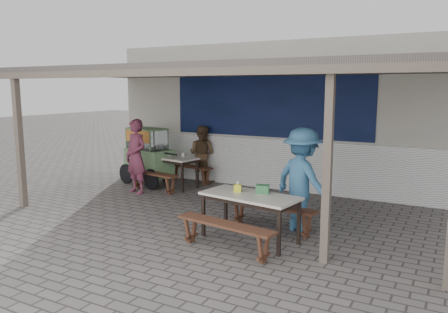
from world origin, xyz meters
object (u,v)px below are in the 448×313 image
patron_street_side (136,156)px  patron_right_table (302,180)px  vendor_cart (148,154)px  patron_wall_side (202,154)px  bench_right_wall (271,210)px  condiment_bowl (168,156)px  bench_right_street (225,230)px  tissue_box (238,188)px  table_left (172,160)px  condiment_jar (183,155)px  bench_left_street (154,177)px  table_right (250,199)px  donation_box (262,189)px  bench_left_wall (189,170)px

patron_street_side → patron_right_table: bearing=3.1°
vendor_cart → patron_wall_side: patron_wall_side is taller
bench_right_wall → condiment_bowl: condiment_bowl is taller
patron_street_side → bench_right_street: bearing=-18.8°
patron_street_side → tissue_box: (3.40, -1.53, -0.05)m
table_left → vendor_cart: vendor_cart is taller
bench_right_wall → condiment_jar: condiment_jar is taller
bench_left_street → condiment_bowl: bearing=99.6°
table_right → donation_box: 0.26m
vendor_cart → patron_right_table: size_ratio=1.04×
table_left → condiment_jar: size_ratio=15.99×
patron_wall_side → condiment_bowl: bearing=61.4°
bench_left_wall → condiment_bowl: size_ratio=6.70×
table_right → patron_street_side: 4.01m
table_left → patron_street_side: size_ratio=0.80×
bench_left_street → bench_left_wall: bearing=90.0°
bench_left_wall → vendor_cart: 1.12m
patron_street_side → donation_box: bearing=-7.2°
vendor_cart → donation_box: bearing=-15.9°
vendor_cart → patron_wall_side: bearing=53.5°
condiment_jar → bench_left_wall: bearing=104.0°
bench_left_street → donation_box: donation_box is taller
vendor_cart → tissue_box: (3.73, -2.38, 0.03)m
table_right → donation_box: bearing=59.1°
bench_right_street → patron_right_table: (0.67, 1.48, 0.54)m
condiment_jar → tissue_box: bearing=-42.9°
table_left → tissue_box: bearing=-29.4°
bench_right_wall → patron_right_table: size_ratio=0.94×
bench_right_wall → tissue_box: size_ratio=14.33×
bench_right_wall → patron_wall_side: 4.10m
patron_right_table → donation_box: patron_right_table is taller
tissue_box → donation_box: (0.40, 0.08, 0.01)m
condiment_bowl → table_right: bearing=-36.5°
vendor_cart → condiment_bowl: bearing=18.0°
tissue_box → condiment_bowl: (-3.14, 2.43, -0.03)m
bench_left_wall → patron_right_table: (3.78, -2.31, 0.55)m
tissue_box → donation_box: 0.41m
vendor_cart → bench_left_street: bearing=-29.2°
bench_left_street → condiment_jar: condiment_jar is taller
bench_left_street → tissue_box: (3.14, -1.84, 0.47)m
bench_right_wall → patron_wall_side: bearing=147.2°
condiment_bowl → bench_left_street: bearing=-89.9°
table_left → patron_right_table: (3.88, -1.71, 0.22)m
bench_right_street → table_right: bearing=90.0°
patron_wall_side → bench_left_wall: bearing=39.4°
patron_right_table → bench_left_street: bearing=10.6°
bench_left_street → patron_wall_side: 1.54m
bench_left_wall → bench_right_wall: bearing=-27.6°
tissue_box → vendor_cart: bearing=147.4°
patron_street_side → tissue_box: 3.73m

